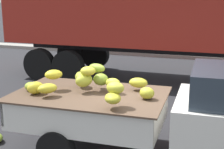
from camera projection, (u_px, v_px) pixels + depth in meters
name	position (u px, v px, depth m)	size (l,w,h in m)	color
curb_strip	(194.00, 56.00, 15.13)	(80.00, 0.80, 0.16)	gray
pickup_truck	(197.00, 115.00, 5.46)	(4.94, 1.99, 1.70)	silver
semi_trailer	(185.00, 5.00, 10.30)	(12.02, 2.72, 3.95)	maroon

